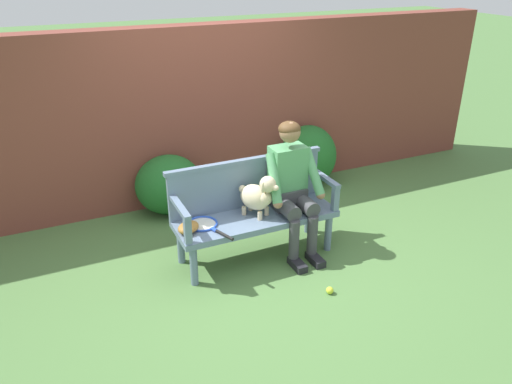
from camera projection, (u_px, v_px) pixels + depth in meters
name	position (u px, v px, depth m)	size (l,w,h in m)	color
ground_plane	(256.00, 255.00, 4.97)	(40.00, 40.00, 0.00)	#4C753D
brick_garden_fence	(199.00, 114.00, 5.85)	(8.00, 0.30, 2.03)	brown
hedge_bush_far_left	(169.00, 185.00, 5.68)	(0.76, 0.69, 0.68)	#1E5B23
hedge_bush_mid_left	(308.00, 156.00, 6.35)	(0.72, 0.69, 0.78)	#1E5B23
garden_bench	(256.00, 221.00, 4.80)	(1.57, 0.52, 0.45)	slate
bench_backrest	(246.00, 182.00, 4.85)	(1.61, 0.06, 0.50)	slate
bench_armrest_left_end	(183.00, 216.00, 4.34)	(0.06, 0.52, 0.28)	slate
bench_armrest_right_end	(329.00, 186.00, 4.90)	(0.06, 0.52, 0.28)	slate
person_seated	(292.00, 184.00, 4.79)	(0.56, 0.66, 1.32)	black
dog_on_bench	(259.00, 195.00, 4.68)	(0.34, 0.42, 0.43)	beige
tennis_racket	(204.00, 225.00, 4.60)	(0.37, 0.58, 0.03)	blue
baseball_glove	(188.00, 227.00, 4.48)	(0.22, 0.17, 0.09)	#9E6B2D
tennis_ball	(330.00, 290.00, 4.40)	(0.07, 0.07, 0.07)	#CCDB33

